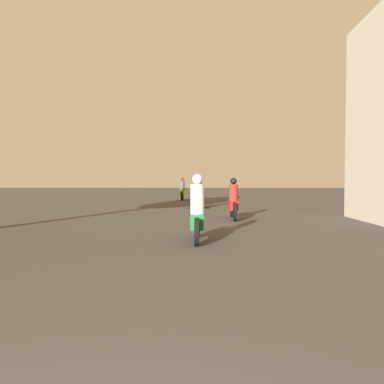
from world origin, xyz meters
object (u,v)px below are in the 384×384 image
(motorcycle_silver, at_px, (199,196))
(motorcycle_yellow, at_px, (182,191))
(motorcycle_red, at_px, (233,203))
(motorcycle_green, at_px, (197,215))
(motorcycle_orange, at_px, (197,193))

(motorcycle_silver, relative_size, motorcycle_yellow, 0.92)
(motorcycle_yellow, bearing_deg, motorcycle_red, -79.72)
(motorcycle_green, distance_m, motorcycle_red, 5.06)
(motorcycle_silver, bearing_deg, motorcycle_yellow, 103.65)
(motorcycle_green, xyz_separation_m, motorcycle_red, (1.23, 4.91, -0.02))
(motorcycle_green, relative_size, motorcycle_red, 0.88)
(motorcycle_green, height_order, motorcycle_silver, motorcycle_green)
(motorcycle_silver, xyz_separation_m, motorcycle_yellow, (-1.22, 7.06, 0.01))
(motorcycle_silver, height_order, motorcycle_orange, motorcycle_silver)
(motorcycle_silver, bearing_deg, motorcycle_orange, 95.53)
(motorcycle_orange, bearing_deg, motorcycle_silver, -78.77)
(motorcycle_green, bearing_deg, motorcycle_yellow, 103.68)
(motorcycle_orange, height_order, motorcycle_yellow, motorcycle_yellow)
(motorcycle_green, bearing_deg, motorcycle_orange, 100.14)
(motorcycle_orange, relative_size, motorcycle_yellow, 0.99)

